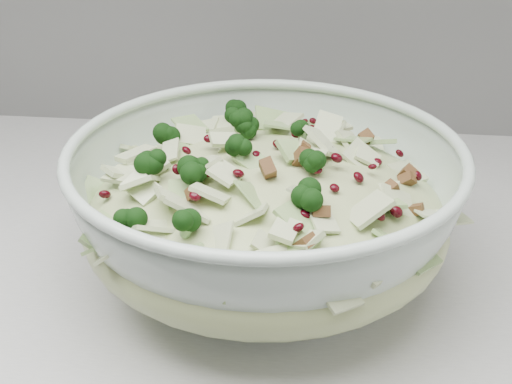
# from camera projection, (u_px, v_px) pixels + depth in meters

# --- Properties ---
(mixing_bowl) EXTENTS (0.40, 0.40, 0.14)m
(mixing_bowl) POSITION_uv_depth(u_px,v_px,m) (265.00, 213.00, 0.63)
(mixing_bowl) COLOR silver
(mixing_bowl) RESTS_ON counter
(salad) EXTENTS (0.44, 0.44, 0.14)m
(salad) POSITION_uv_depth(u_px,v_px,m) (265.00, 191.00, 0.62)
(salad) COLOR #BACB8B
(salad) RESTS_ON mixing_bowl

